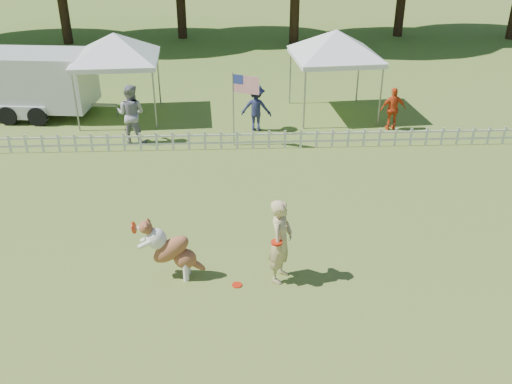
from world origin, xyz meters
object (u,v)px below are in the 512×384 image
spectator_a (131,114)px  spectator_b (256,108)px  flag_pole (233,110)px  frisbee_on_turf (237,285)px  cargo_trailer (32,84)px  canopy_tent_right (334,74)px  canopy_tent_left (118,77)px  spectator_c (393,109)px  handler (281,241)px  dog (172,249)px

spectator_a → spectator_b: 4.09m
flag_pole → spectator_b: flag_pole is taller
frisbee_on_turf → spectator_a: spectator_a is taller
frisbee_on_turf → cargo_trailer: bearing=124.0°
canopy_tent_right → spectator_a: bearing=-166.0°
canopy_tent_left → cargo_trailer: (-3.13, 0.31, -0.30)m
cargo_trailer → spectator_c: cargo_trailer is taller
spectator_c → handler: bearing=57.8°
spectator_c → flag_pole: bearing=8.1°
spectator_c → spectator_b: bearing=-5.4°
dog → canopy_tent_left: canopy_tent_left is taller
spectator_a → cargo_trailer: bearing=-19.4°
frisbee_on_turf → spectator_a: bearing=112.4°
canopy_tent_left → cargo_trailer: size_ratio=0.55×
frisbee_on_turf → cargo_trailer: 12.71m
frisbee_on_turf → cargo_trailer: cargo_trailer is taller
spectator_c → spectator_a: bearing=0.9°
canopy_tent_left → canopy_tent_right: bearing=-3.6°
frisbee_on_turf → dog: bearing=164.0°
dog → flag_pole: size_ratio=0.57×
frisbee_on_turf → canopy_tent_right: size_ratio=0.07×
cargo_trailer → flag_pole: bearing=-17.4°
canopy_tent_left → spectator_b: size_ratio=1.85×
canopy_tent_left → flag_pole: size_ratio=1.23×
dog → spectator_c: 10.50m
canopy_tent_right → spectator_b: size_ratio=1.87×
spectator_a → spectator_c: (8.59, 0.70, -0.23)m
canopy_tent_left → spectator_c: canopy_tent_left is taller
spectator_b → dog: bearing=86.0°
canopy_tent_right → spectator_a: (-6.82, -2.33, -0.52)m
canopy_tent_right → spectator_a: 7.23m
dog → canopy_tent_left: 10.18m
dog → frisbee_on_turf: bearing=-10.6°
frisbee_on_turf → spectator_b: 8.67m
handler → spectator_c: bearing=-4.1°
canopy_tent_right → spectator_b: bearing=-156.8°
spectator_c → canopy_tent_right: bearing=-46.5°
dog → canopy_tent_left: (-2.63, 9.80, 0.78)m
flag_pole → dog: bearing=-77.3°
cargo_trailer → spectator_b: cargo_trailer is taller
handler → canopy_tent_left: size_ratio=0.63×
cargo_trailer → dog: bearing=-53.8°
spectator_b → flag_pole: bearing=69.1°
dog → flag_pole: bearing=84.5°
frisbee_on_turf → spectator_b: size_ratio=0.13×
spectator_b → canopy_tent_left: bearing=-8.0°
cargo_trailer → flag_pole: size_ratio=2.22×
canopy_tent_left → canopy_tent_right: (7.57, -0.08, 0.02)m
canopy_tent_right → spectator_b: (-2.82, -1.50, -0.69)m
dog → handler: bearing=1.2°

